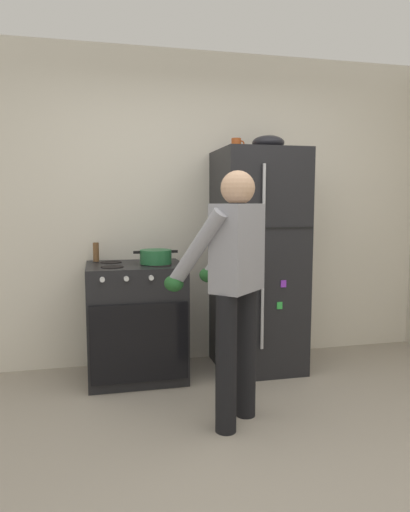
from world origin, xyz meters
The scene contains 9 objects.
ground centered at (0.00, 0.00, 0.00)m, with size 8.00×8.00×0.00m, color #9E9384.
kitchen_wall_back centered at (0.00, 1.95, 1.35)m, with size 6.00×0.10×2.70m, color silver.
refrigerator centered at (0.43, 1.57, 0.92)m, with size 0.68×0.72×1.84m.
stove_range centered at (-0.60, 1.56, 0.46)m, with size 0.76×0.67×0.93m.
person_cook centered at (-0.07, 0.62, 0.95)m, with size 0.64×0.67×1.60m.
red_pot centered at (-0.44, 1.52, 0.98)m, with size 0.35×0.25×0.11m.
coffee_mug centered at (0.25, 1.62, 1.89)m, with size 0.11×0.08×0.10m.
pepper_mill centered at (-0.90, 1.77, 1.00)m, with size 0.05×0.05×0.16m, color brown.
mixing_bowl centered at (0.51, 1.57, 1.90)m, with size 0.27×0.27×0.12m, color black.
Camera 1 is at (-0.88, -2.12, 1.40)m, focal length 32.60 mm.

